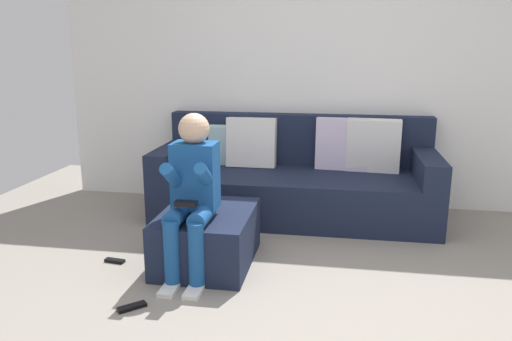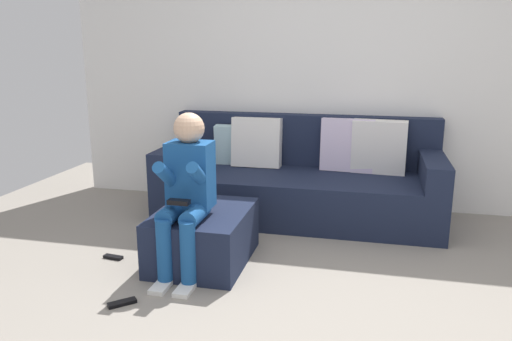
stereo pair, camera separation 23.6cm
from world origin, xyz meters
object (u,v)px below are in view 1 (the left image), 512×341
ottoman (207,237)px  remote_near_ottoman (132,307)px  couch_sectional (296,180)px  person_seated (192,188)px  remote_by_storage_bin (115,261)px

ottoman → remote_near_ottoman: (-0.27, -0.71, -0.18)m
couch_sectional → ottoman: size_ratio=3.08×
person_seated → remote_near_ottoman: (-0.23, -0.53, -0.59)m
person_seated → remote_near_ottoman: size_ratio=6.39×
couch_sectional → person_seated: (-0.56, -1.35, 0.28)m
couch_sectional → ottoman: couch_sectional is taller
ottoman → remote_near_ottoman: bearing=-110.9°
ottoman → person_seated: size_ratio=0.74×
ottoman → person_seated: 0.45m
couch_sectional → remote_near_ottoman: couch_sectional is taller
person_seated → remote_by_storage_bin: size_ratio=7.46×
couch_sectional → person_seated: 1.49m
ottoman → remote_by_storage_bin: size_ratio=5.51×
couch_sectional → remote_by_storage_bin: couch_sectional is taller
remote_near_ottoman → remote_by_storage_bin: bearing=79.7°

